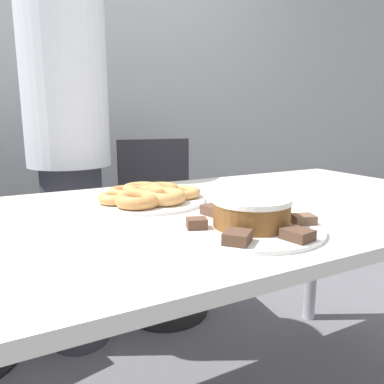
{
  "coord_description": "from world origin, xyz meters",
  "views": [
    {
      "loc": [
        -0.45,
        -0.89,
        1.02
      ],
      "look_at": [
        0.0,
        -0.04,
        0.83
      ],
      "focal_mm": 35.0,
      "sensor_mm": 36.0,
      "label": 1
    }
  ],
  "objects_px": {
    "office_chair_right": "(162,230)",
    "plate_donuts": "(148,200)",
    "frosted_cake": "(252,212)",
    "person_standing": "(69,154)",
    "plate_cake": "(251,228)"
  },
  "relations": [
    {
      "from": "person_standing",
      "to": "office_chair_right",
      "type": "xyz_separation_m",
      "value": [
        0.47,
        0.12,
        -0.44
      ]
    },
    {
      "from": "plate_donuts",
      "to": "frosted_cake",
      "type": "bearing_deg",
      "value": -74.68
    },
    {
      "from": "office_chair_right",
      "to": "plate_donuts",
      "type": "distance_m",
      "value": 0.86
    },
    {
      "from": "person_standing",
      "to": "plate_cake",
      "type": "relative_size",
      "value": 4.97
    },
    {
      "from": "person_standing",
      "to": "office_chair_right",
      "type": "distance_m",
      "value": 0.65
    },
    {
      "from": "office_chair_right",
      "to": "frosted_cake",
      "type": "xyz_separation_m",
      "value": [
        -0.25,
        -1.09,
        0.38
      ]
    },
    {
      "from": "person_standing",
      "to": "office_chair_right",
      "type": "bearing_deg",
      "value": 14.21
    },
    {
      "from": "frosted_cake",
      "to": "person_standing",
      "type": "bearing_deg",
      "value": 103.02
    },
    {
      "from": "office_chair_right",
      "to": "frosted_cake",
      "type": "relative_size",
      "value": 5.07
    },
    {
      "from": "frosted_cake",
      "to": "plate_cake",
      "type": "bearing_deg",
      "value": 75.96
    },
    {
      "from": "plate_donuts",
      "to": "office_chair_right",
      "type": "bearing_deg",
      "value": 63.52
    },
    {
      "from": "office_chair_right",
      "to": "frosted_cake",
      "type": "height_order",
      "value": "office_chair_right"
    },
    {
      "from": "plate_cake",
      "to": "frosted_cake",
      "type": "distance_m",
      "value": 0.04
    },
    {
      "from": "office_chair_right",
      "to": "plate_donuts",
      "type": "height_order",
      "value": "office_chair_right"
    },
    {
      "from": "office_chair_right",
      "to": "frosted_cake",
      "type": "bearing_deg",
      "value": -95.71
    }
  ]
}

